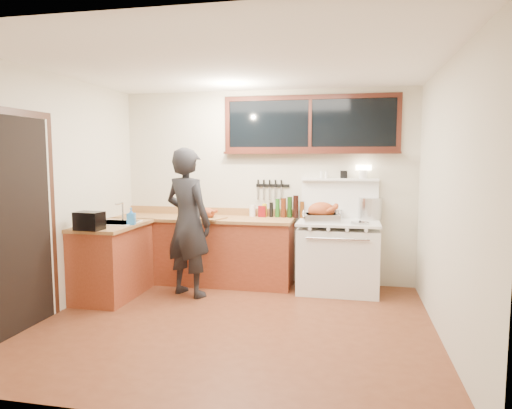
% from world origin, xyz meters
% --- Properties ---
extents(ground_plane, '(4.00, 3.50, 0.02)m').
position_xyz_m(ground_plane, '(0.00, 0.00, -0.01)').
color(ground_plane, '#542716').
extents(room_shell, '(4.10, 3.60, 2.65)m').
position_xyz_m(room_shell, '(0.00, 0.00, 1.65)').
color(room_shell, beige).
rests_on(room_shell, ground).
extents(counter_back, '(2.44, 0.64, 1.00)m').
position_xyz_m(counter_back, '(-0.80, 1.45, 0.45)').
color(counter_back, maroon).
rests_on(counter_back, ground).
extents(counter_left, '(0.64, 1.09, 0.90)m').
position_xyz_m(counter_left, '(-1.70, 0.62, 0.45)').
color(counter_left, maroon).
rests_on(counter_left, ground).
extents(sink_unit, '(0.50, 0.45, 0.37)m').
position_xyz_m(sink_unit, '(-1.68, 0.70, 0.85)').
color(sink_unit, white).
rests_on(sink_unit, counter_left).
extents(vintage_stove, '(1.02, 0.74, 1.60)m').
position_xyz_m(vintage_stove, '(1.00, 1.41, 0.47)').
color(vintage_stove, white).
rests_on(vintage_stove, ground).
extents(back_window, '(2.32, 0.13, 0.77)m').
position_xyz_m(back_window, '(0.60, 1.72, 2.06)').
color(back_window, black).
rests_on(back_window, room_shell).
extents(left_doorway, '(0.02, 1.04, 2.17)m').
position_xyz_m(left_doorway, '(-1.99, -0.55, 1.09)').
color(left_doorway, black).
rests_on(left_doorway, ground).
extents(knife_strip, '(0.46, 0.03, 0.28)m').
position_xyz_m(knife_strip, '(0.08, 1.73, 1.31)').
color(knife_strip, black).
rests_on(knife_strip, room_shell).
extents(man, '(0.78, 0.66, 1.82)m').
position_xyz_m(man, '(-0.80, 0.86, 0.91)').
color(man, black).
rests_on(man, ground).
extents(soap_bottle, '(0.11, 0.11, 0.20)m').
position_xyz_m(soap_bottle, '(-1.43, 0.62, 1.00)').
color(soap_bottle, '#2B80DA').
rests_on(soap_bottle, counter_left).
extents(toaster, '(0.31, 0.23, 0.20)m').
position_xyz_m(toaster, '(-1.70, 0.15, 1.00)').
color(toaster, black).
rests_on(toaster, counter_left).
extents(cutting_board, '(0.52, 0.45, 0.15)m').
position_xyz_m(cutting_board, '(-0.70, 1.29, 0.96)').
color(cutting_board, '#996B3C').
rests_on(cutting_board, counter_back).
extents(roast_turkey, '(0.49, 0.40, 0.25)m').
position_xyz_m(roast_turkey, '(0.79, 1.33, 1.00)').
color(roast_turkey, silver).
rests_on(roast_turkey, vintage_stove).
extents(stockpot, '(0.38, 0.38, 0.28)m').
position_xyz_m(stockpot, '(1.40, 1.69, 1.04)').
color(stockpot, silver).
rests_on(stockpot, vintage_stove).
extents(saucepan, '(0.20, 0.30, 0.13)m').
position_xyz_m(saucepan, '(0.96, 1.63, 0.96)').
color(saucepan, silver).
rests_on(saucepan, vintage_stove).
extents(pot_lid, '(0.24, 0.24, 0.04)m').
position_xyz_m(pot_lid, '(1.26, 1.24, 0.91)').
color(pot_lid, silver).
rests_on(pot_lid, vintage_stove).
extents(coffee_tin, '(0.11, 0.10, 0.15)m').
position_xyz_m(coffee_tin, '(-0.02, 1.62, 0.98)').
color(coffee_tin, maroon).
rests_on(coffee_tin, counter_back).
extents(pitcher, '(0.10, 0.10, 0.16)m').
position_xyz_m(pitcher, '(-0.16, 1.64, 0.98)').
color(pitcher, white).
rests_on(pitcher, counter_back).
extents(bottle_cluster, '(0.57, 0.07, 0.30)m').
position_xyz_m(bottle_cluster, '(0.29, 1.63, 1.03)').
color(bottle_cluster, black).
rests_on(bottle_cluster, counter_back).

